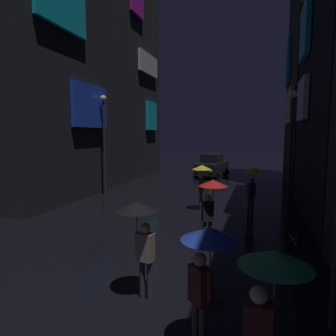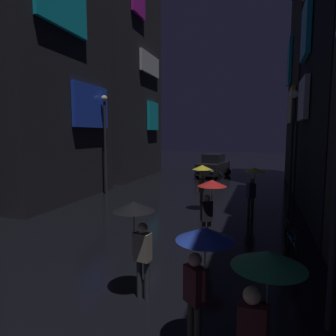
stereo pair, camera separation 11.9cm
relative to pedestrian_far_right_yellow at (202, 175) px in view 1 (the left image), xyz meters
name	(u,v)px [view 1 (the left image)]	position (x,y,z in m)	size (l,w,h in m)	color
building_left_mid	(42,73)	(-8.59, 0.02, 5.06)	(4.25, 7.62, 13.44)	#232328
building_left_far	(120,67)	(-8.60, 9.33, 7.27)	(4.25, 8.23, 17.88)	#232328
building_right_far	(326,20)	(6.37, 8.98, 9.24)	(4.25, 7.55, 21.81)	#33302D
pedestrian_far_right_yellow	(202,175)	(0.00, 0.00, 0.00)	(0.90, 0.90, 2.12)	#38332D
pedestrian_midstreet_centre_blue	(207,255)	(1.80, -9.10, 0.00)	(0.90, 0.90, 2.12)	#38332D
pedestrian_foreground_left_black	(140,223)	(0.17, -7.84, 0.00)	(0.90, 0.90, 2.12)	#2D2D38
pedestrian_midstreet_left_red	(211,194)	(1.14, -4.41, 0.00)	(0.90, 0.90, 2.12)	#38332D
pedestrian_near_crossing_green	(269,286)	(2.70, -9.82, 0.00)	(0.90, 0.90, 2.12)	#2D2D38
pedestrian_foreground_right_yellow	(253,178)	(2.29, -0.41, 0.00)	(0.90, 0.90, 2.12)	#38332D
bicycle_parked_at_storefront	(292,244)	(3.49, -4.54, -1.28)	(0.24, 1.82, 0.96)	black
car_distant	(212,166)	(-1.23, 11.03, -0.74)	(2.65, 4.32, 1.92)	black
streetlamp_left_far	(104,133)	(-6.11, 2.03, 1.90)	(0.36, 0.36, 5.74)	#2D2D33
streetlamp_right_far	(291,136)	(3.89, 1.46, 1.77)	(0.36, 0.36, 5.51)	#2D2D33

